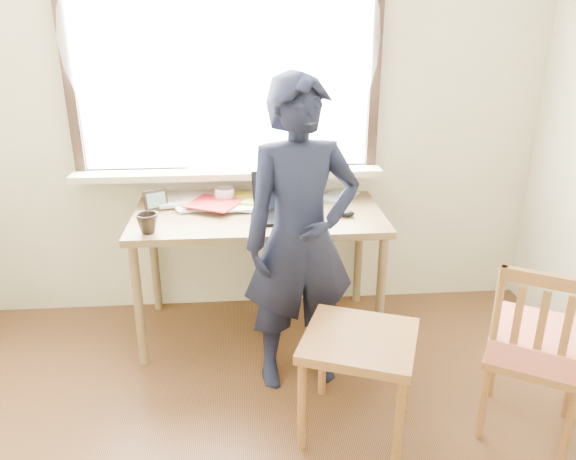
{
  "coord_description": "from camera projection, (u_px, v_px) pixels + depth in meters",
  "views": [
    {
      "loc": [
        -0.11,
        -1.39,
        1.86
      ],
      "look_at": [
        0.08,
        0.95,
        0.93
      ],
      "focal_mm": 35.0,
      "sensor_mm": 36.0,
      "label": 1
    }
  ],
  "objects": [
    {
      "name": "room_shell",
      "position": [
        273.0,
        93.0,
        1.57
      ],
      "size": [
        3.52,
        4.02,
        2.61
      ],
      "color": "beige",
      "rests_on": "ground"
    },
    {
      "name": "desk",
      "position": [
        259.0,
        226.0,
        3.24
      ],
      "size": [
        1.43,
        0.71,
        0.77
      ],
      "color": "brown",
      "rests_on": "ground"
    },
    {
      "name": "laptop",
      "position": [
        286.0,
        205.0,
        3.17
      ],
      "size": [
        0.4,
        0.34,
        0.24
      ],
      "color": "black",
      "rests_on": "desk"
    },
    {
      "name": "mug_white",
      "position": [
        225.0,
        196.0,
        3.36
      ],
      "size": [
        0.17,
        0.17,
        0.09
      ],
      "primitive_type": "imported",
      "rotation": [
        0.0,
        0.0,
        0.78
      ],
      "color": "white",
      "rests_on": "desk"
    },
    {
      "name": "mug_dark",
      "position": [
        148.0,
        223.0,
        2.91
      ],
      "size": [
        0.16,
        0.16,
        0.11
      ],
      "primitive_type": "imported",
      "rotation": [
        0.0,
        0.0,
        -0.55
      ],
      "color": "black",
      "rests_on": "desk"
    },
    {
      "name": "mouse",
      "position": [
        346.0,
        214.0,
        3.15
      ],
      "size": [
        0.09,
        0.07,
        0.04
      ],
      "primitive_type": "ellipsoid",
      "color": "black",
      "rests_on": "desk"
    },
    {
      "name": "desk_clutter",
      "position": [
        212.0,
        200.0,
        3.35
      ],
      "size": [
        0.81,
        0.55,
        0.06
      ],
      "color": "#366CB0",
      "rests_on": "desk"
    },
    {
      "name": "book_a",
      "position": [
        193.0,
        202.0,
        3.34
      ],
      "size": [
        0.22,
        0.3,
        0.03
      ],
      "primitive_type": "imported",
      "rotation": [
        0.0,
        0.0,
        0.02
      ],
      "color": "white",
      "rests_on": "desk"
    },
    {
      "name": "book_b",
      "position": [
        327.0,
        194.0,
        3.51
      ],
      "size": [
        0.28,
        0.29,
        0.02
      ],
      "primitive_type": "imported",
      "rotation": [
        0.0,
        0.0,
        -0.61
      ],
      "color": "white",
      "rests_on": "desk"
    },
    {
      "name": "picture_frame",
      "position": [
        156.0,
        201.0,
        3.24
      ],
      "size": [
        0.13,
        0.08,
        0.11
      ],
      "color": "black",
      "rests_on": "desk"
    },
    {
      "name": "work_chair",
      "position": [
        359.0,
        351.0,
        2.52
      ],
      "size": [
        0.62,
        0.61,
        0.5
      ],
      "color": "olive",
      "rests_on": "ground"
    },
    {
      "name": "side_chair",
      "position": [
        537.0,
        345.0,
        2.5
      ],
      "size": [
        0.55,
        0.54,
        0.88
      ],
      "color": "olive",
      "rests_on": "ground"
    },
    {
      "name": "person",
      "position": [
        301.0,
        239.0,
        2.76
      ],
      "size": [
        0.64,
        0.48,
        1.6
      ],
      "primitive_type": "imported",
      "rotation": [
        0.0,
        0.0,
        0.17
      ],
      "color": "black",
      "rests_on": "ground"
    }
  ]
}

